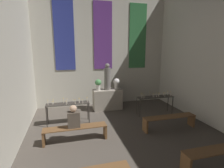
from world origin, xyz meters
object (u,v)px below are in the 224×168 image
(pew_third_right, at_px, (219,154))
(pew_back_left, at_px, (76,131))
(person_seated, at_px, (74,118))
(statue, at_px, (107,78))
(flower_vase_right, at_px, (116,83))
(flower_vase_left, at_px, (98,84))
(candle_rack_left, at_px, (68,106))
(candle_rack_right, at_px, (155,99))
(pew_back_right, at_px, (169,120))
(altar, at_px, (108,99))

(pew_third_right, height_order, pew_back_left, same)
(person_seated, bearing_deg, statue, 57.01)
(flower_vase_right, xyz_separation_m, person_seated, (-2.07, -2.54, -0.46))
(flower_vase_left, bearing_deg, candle_rack_left, -139.62)
(statue, xyz_separation_m, pew_back_left, (-1.61, -2.54, -1.15))
(statue, height_order, candle_rack_right, statue)
(flower_vase_right, height_order, person_seated, flower_vase_right)
(flower_vase_right, relative_size, candle_rack_right, 0.32)
(pew_back_left, bearing_deg, pew_third_right, -32.81)
(statue, relative_size, candle_rack_right, 0.77)
(statue, height_order, candle_rack_left, statue)
(candle_rack_right, distance_m, pew_third_right, 3.48)
(flower_vase_left, bearing_deg, pew_third_right, -66.20)
(candle_rack_left, height_order, pew_back_right, candle_rack_left)
(candle_rack_right, height_order, pew_back_left, candle_rack_right)
(candle_rack_right, distance_m, pew_back_left, 3.69)
(person_seated, bearing_deg, pew_third_right, -32.48)
(statue, bearing_deg, pew_third_right, -70.78)
(altar, relative_size, pew_back_right, 0.70)
(altar, height_order, candle_rack_right, candle_rack_right)
(candle_rack_right, relative_size, person_seated, 2.28)
(pew_back_right, bearing_deg, statue, 122.34)
(statue, height_order, pew_back_left, statue)
(flower_vase_left, height_order, pew_back_right, flower_vase_left)
(flower_vase_left, xyz_separation_m, pew_back_left, (-1.18, -2.54, -0.88))
(person_seated, bearing_deg, pew_back_left, 0.00)
(statue, xyz_separation_m, flower_vase_left, (-0.43, 0.00, -0.26))
(pew_back_right, height_order, person_seated, person_seated)
(candle_rack_left, bearing_deg, pew_third_right, -45.57)
(candle_rack_left, relative_size, person_seated, 2.28)
(pew_back_right, bearing_deg, pew_third_right, -90.00)
(pew_third_right, relative_size, person_seated, 2.76)
(altar, relative_size, statue, 1.10)
(statue, relative_size, flower_vase_left, 2.41)
(statue, relative_size, pew_third_right, 0.63)
(flower_vase_right, relative_size, pew_back_left, 0.26)
(flower_vase_right, xyz_separation_m, pew_back_right, (1.18, -2.54, -0.88))
(pew_back_right, distance_m, person_seated, 3.28)
(candle_rack_right, xyz_separation_m, person_seated, (-3.44, -1.38, 0.07))
(flower_vase_right, xyz_separation_m, candle_rack_right, (1.36, -1.15, -0.53))
(flower_vase_right, xyz_separation_m, candle_rack_left, (-2.21, -1.15, -0.53))
(person_seated, bearing_deg, flower_vase_left, 64.30)
(pew_back_left, height_order, person_seated, person_seated)
(candle_rack_left, relative_size, pew_back_right, 0.83)
(pew_third_right, distance_m, pew_back_right, 2.07)
(flower_vase_left, distance_m, pew_back_right, 3.37)
(altar, distance_m, person_seated, 3.04)
(altar, bearing_deg, pew_back_right, -57.66)
(pew_third_right, height_order, pew_back_right, same)
(pew_back_left, relative_size, person_seated, 2.76)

